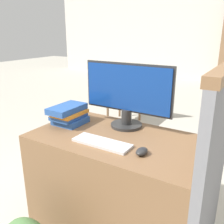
{
  "coord_description": "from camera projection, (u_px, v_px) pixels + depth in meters",
  "views": [
    {
      "loc": [
        0.74,
        -0.95,
        1.41
      ],
      "look_at": [
        -0.02,
        0.29,
        0.93
      ],
      "focal_mm": 40.0,
      "sensor_mm": 36.0,
      "label": 1
    }
  ],
  "objects": [
    {
      "name": "desk",
      "position": [
        117.0,
        187.0,
        1.72
      ],
      "size": [
        1.11,
        0.64,
        0.76
      ],
      "color": "brown",
      "rests_on": "ground_plane"
    },
    {
      "name": "carrel_divider",
      "position": [
        211.0,
        176.0,
        1.39
      ],
      "size": [
        0.07,
        0.74,
        1.25
      ],
      "color": "slate",
      "rests_on": "ground_plane"
    },
    {
      "name": "monitor",
      "position": [
        127.0,
        94.0,
        1.7
      ],
      "size": [
        0.65,
        0.22,
        0.45
      ],
      "color": "#282828",
      "rests_on": "desk"
    },
    {
      "name": "keyboard",
      "position": [
        102.0,
        143.0,
        1.49
      ],
      "size": [
        0.37,
        0.12,
        0.02
      ],
      "color": "silver",
      "rests_on": "desk"
    },
    {
      "name": "mouse",
      "position": [
        142.0,
        151.0,
        1.36
      ],
      "size": [
        0.06,
        0.09,
        0.04
      ],
      "color": "#262626",
      "rests_on": "desk"
    },
    {
      "name": "book_stack",
      "position": [
        69.0,
        114.0,
        1.81
      ],
      "size": [
        0.2,
        0.28,
        0.14
      ],
      "color": "#285199",
      "rests_on": "desk"
    },
    {
      "name": "far_chair",
      "position": [
        127.0,
        90.0,
        3.97
      ],
      "size": [
        0.44,
        0.44,
        0.91
      ],
      "rotation": [
        0.0,
        0.0,
        0.88
      ],
      "color": "brown",
      "rests_on": "ground_plane"
    }
  ]
}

